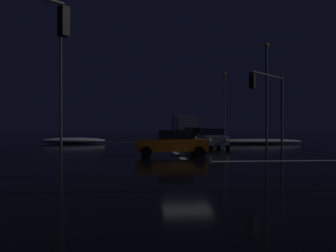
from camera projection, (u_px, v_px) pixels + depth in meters
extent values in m
cube|color=black|center=(187.00, 163.00, 18.41)|extent=(120.00, 120.00, 0.10)
cube|color=white|center=(172.00, 150.00, 26.49)|extent=(0.35, 13.88, 0.01)
cube|color=yellow|center=(162.00, 142.00, 38.05)|extent=(22.00, 0.15, 0.01)
ellipsoid|color=white|center=(73.00, 141.00, 35.55)|extent=(6.27, 1.50, 0.60)
ellipsoid|color=white|center=(255.00, 141.00, 35.09)|extent=(9.31, 1.50, 0.49)
cube|color=silver|center=(212.00, 140.00, 29.00)|extent=(1.80, 4.20, 0.70)
cube|color=black|center=(212.00, 132.00, 29.20)|extent=(1.60, 2.00, 0.55)
cylinder|color=black|center=(228.00, 145.00, 27.54)|extent=(0.22, 0.64, 0.64)
cylinder|color=black|center=(205.00, 145.00, 27.39)|extent=(0.22, 0.64, 0.64)
cylinder|color=black|center=(219.00, 143.00, 30.63)|extent=(0.22, 0.64, 0.64)
cylinder|color=black|center=(198.00, 143.00, 30.48)|extent=(0.22, 0.64, 0.64)
sphere|color=#F9EFC6|center=(226.00, 140.00, 26.95)|extent=(0.22, 0.22, 0.22)
sphere|color=#F9EFC6|center=(209.00, 140.00, 26.84)|extent=(0.22, 0.22, 0.22)
cube|color=black|center=(199.00, 137.00, 34.97)|extent=(1.80, 4.20, 0.70)
cube|color=black|center=(198.00, 131.00, 35.16)|extent=(1.60, 2.00, 0.55)
cylinder|color=black|center=(211.00, 141.00, 33.50)|extent=(0.22, 0.64, 0.64)
cylinder|color=black|center=(192.00, 141.00, 33.35)|extent=(0.22, 0.64, 0.64)
cylinder|color=black|center=(205.00, 140.00, 36.59)|extent=(0.22, 0.64, 0.64)
cylinder|color=black|center=(187.00, 140.00, 36.44)|extent=(0.22, 0.64, 0.64)
sphere|color=#F9EFC6|center=(210.00, 137.00, 32.91)|extent=(0.22, 0.22, 0.22)
sphere|color=#F9EFC6|center=(196.00, 137.00, 32.80)|extent=(0.22, 0.22, 0.22)
cube|color=navy|center=(192.00, 135.00, 40.43)|extent=(1.80, 4.20, 0.70)
cube|color=black|center=(192.00, 130.00, 40.63)|extent=(1.60, 2.00, 0.55)
cylinder|color=black|center=(202.00, 139.00, 38.96)|extent=(0.22, 0.64, 0.64)
cylinder|color=black|center=(186.00, 139.00, 38.81)|extent=(0.22, 0.64, 0.64)
cylinder|color=black|center=(198.00, 138.00, 42.05)|extent=(0.22, 0.64, 0.64)
cylinder|color=black|center=(182.00, 138.00, 41.90)|extent=(0.22, 0.64, 0.64)
sphere|color=#F9EFC6|center=(201.00, 135.00, 38.37)|extent=(0.22, 0.22, 0.22)
sphere|color=#F9EFC6|center=(189.00, 136.00, 38.26)|extent=(0.22, 0.22, 0.22)
cube|color=beige|center=(187.00, 127.00, 44.10)|extent=(2.40, 2.20, 2.30)
cube|color=silver|center=(182.00, 125.00, 48.59)|extent=(2.40, 5.00, 2.60)
cylinder|color=black|center=(196.00, 136.00, 44.81)|extent=(0.28, 0.96, 0.96)
cylinder|color=black|center=(177.00, 136.00, 44.61)|extent=(0.28, 0.96, 0.96)
cylinder|color=black|center=(190.00, 135.00, 49.49)|extent=(0.28, 0.96, 0.96)
cylinder|color=black|center=(173.00, 135.00, 49.29)|extent=(0.28, 0.96, 0.96)
sphere|color=#F9EFC6|center=(195.00, 132.00, 43.03)|extent=(0.26, 0.26, 0.26)
sphere|color=#F9EFC6|center=(181.00, 132.00, 42.89)|extent=(0.26, 0.26, 0.26)
cube|color=#C66014|center=(172.00, 145.00, 21.82)|extent=(4.20, 1.80, 0.70)
cube|color=black|center=(175.00, 135.00, 21.84)|extent=(2.00, 1.60, 0.55)
cylinder|color=black|center=(147.00, 152.00, 20.80)|extent=(0.64, 0.22, 0.64)
cylinder|color=black|center=(146.00, 150.00, 22.59)|extent=(0.64, 0.22, 0.64)
cylinder|color=black|center=(199.00, 152.00, 21.06)|extent=(0.64, 0.22, 0.64)
cylinder|color=black|center=(195.00, 149.00, 22.85)|extent=(0.64, 0.22, 0.64)
sphere|color=#F9EFC6|center=(137.00, 145.00, 21.00)|extent=(0.22, 0.22, 0.22)
sphere|color=#F9EFC6|center=(137.00, 144.00, 22.29)|extent=(0.22, 0.22, 0.22)
cylinder|color=#4C4C51|center=(282.00, 112.00, 27.59)|extent=(0.18, 0.18, 5.74)
cylinder|color=#4C4C51|center=(268.00, 75.00, 25.71)|extent=(3.54, 3.54, 0.12)
cube|color=black|center=(252.00, 81.00, 23.85)|extent=(0.46, 0.46, 1.05)
sphere|color=red|center=(251.00, 75.00, 23.73)|extent=(0.22, 0.22, 0.22)
sphere|color=black|center=(251.00, 81.00, 23.73)|extent=(0.22, 0.22, 0.22)
sphere|color=black|center=(251.00, 86.00, 23.73)|extent=(0.22, 0.22, 0.22)
cube|color=black|center=(64.00, 21.00, 12.80)|extent=(0.46, 0.46, 1.05)
sphere|color=red|center=(67.00, 13.00, 12.92)|extent=(0.22, 0.22, 0.22)
sphere|color=black|center=(67.00, 22.00, 12.92)|extent=(0.22, 0.22, 0.22)
sphere|color=black|center=(67.00, 32.00, 12.92)|extent=(0.22, 0.22, 0.22)
cylinder|color=#424247|center=(267.00, 96.00, 32.82)|extent=(0.20, 0.20, 8.99)
sphere|color=#F9AD47|center=(267.00, 45.00, 32.80)|extent=(0.44, 0.44, 0.44)
cylinder|color=#424247|center=(225.00, 107.00, 48.77)|extent=(0.20, 0.20, 8.59)
sphere|color=#F9AD47|center=(225.00, 74.00, 48.74)|extent=(0.44, 0.44, 0.44)
cylinder|color=#424247|center=(61.00, 90.00, 31.28)|extent=(0.20, 0.20, 9.88)
sphere|color=#F9AD47|center=(61.00, 31.00, 31.25)|extent=(0.44, 0.44, 0.44)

